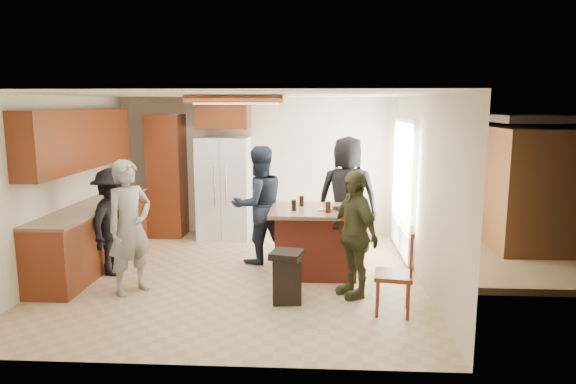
# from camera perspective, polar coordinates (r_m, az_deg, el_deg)

# --- Properties ---
(room_shell) EXTENTS (8.00, 5.20, 5.00)m
(room_shell) POSITION_cam_1_polar(r_m,az_deg,el_deg) (9.21, 24.04, -0.54)
(room_shell) COLOR tan
(room_shell) RESTS_ON ground
(person_front_left) EXTENTS (0.73, 0.77, 1.70)m
(person_front_left) POSITION_cam_1_polar(r_m,az_deg,el_deg) (6.75, -17.17, -3.75)
(person_front_left) COLOR gray
(person_front_left) RESTS_ON ground
(person_behind_left) EXTENTS (1.01, 0.90, 1.77)m
(person_behind_left) POSITION_cam_1_polar(r_m,az_deg,el_deg) (7.70, -3.26, -1.44)
(person_behind_left) COLOR #1B2437
(person_behind_left) RESTS_ON ground
(person_behind_right) EXTENTS (0.95, 0.64, 1.90)m
(person_behind_right) POSITION_cam_1_polar(r_m,az_deg,el_deg) (8.04, 6.62, -0.55)
(person_behind_right) COLOR black
(person_behind_right) RESTS_ON ground
(person_side_right) EXTENTS (0.86, 1.04, 1.58)m
(person_side_right) POSITION_cam_1_polar(r_m,az_deg,el_deg) (6.40, 7.33, -4.65)
(person_side_right) COLOR #3E4126
(person_side_right) RESTS_ON ground
(person_counter) EXTENTS (0.54, 1.01, 1.51)m
(person_counter) POSITION_cam_1_polar(r_m,az_deg,el_deg) (7.58, -18.84, -3.12)
(person_counter) COLOR black
(person_counter) RESTS_ON ground
(left_cabinetry) EXTENTS (0.64, 3.00, 2.30)m
(left_cabinetry) POSITION_cam_1_polar(r_m,az_deg,el_deg) (8.08, -21.21, -1.04)
(left_cabinetry) COLOR maroon
(left_cabinetry) RESTS_ON ground
(back_wall_units) EXTENTS (1.80, 0.60, 2.45)m
(back_wall_units) POSITION_cam_1_polar(r_m,az_deg,el_deg) (9.40, -11.78, 3.45)
(back_wall_units) COLOR maroon
(back_wall_units) RESTS_ON ground
(refrigerator) EXTENTS (0.90, 0.76, 1.80)m
(refrigerator) POSITION_cam_1_polar(r_m,az_deg,el_deg) (9.21, -7.09, 0.45)
(refrigerator) COLOR white
(refrigerator) RESTS_ON ground
(kitchen_island) EXTENTS (1.28, 1.03, 0.93)m
(kitchen_island) POSITION_cam_1_polar(r_m,az_deg,el_deg) (7.27, 3.12, -5.41)
(kitchen_island) COLOR maroon
(kitchen_island) RESTS_ON ground
(island_items) EXTENTS (0.91, 0.64, 0.15)m
(island_items) POSITION_cam_1_polar(r_m,az_deg,el_deg) (7.08, 5.04, -1.74)
(island_items) COLOR silver
(island_items) RESTS_ON kitchen_island
(trash_bin) EXTENTS (0.43, 0.43, 0.63)m
(trash_bin) POSITION_cam_1_polar(r_m,az_deg,el_deg) (6.29, -0.16, -9.33)
(trash_bin) COLOR black
(trash_bin) RESTS_ON ground
(spindle_chair) EXTENTS (0.48, 0.48, 0.99)m
(spindle_chair) POSITION_cam_1_polar(r_m,az_deg,el_deg) (6.03, 11.84, -9.04)
(spindle_chair) COLOR maroon
(spindle_chair) RESTS_ON ground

